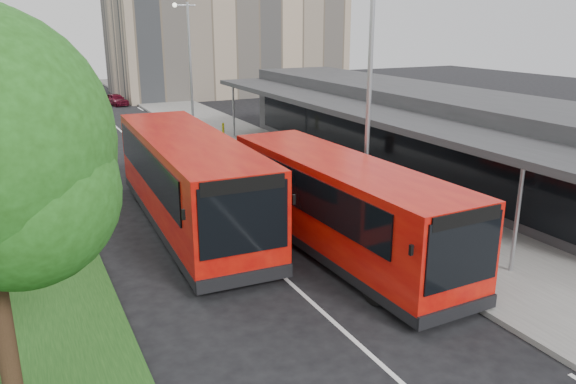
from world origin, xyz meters
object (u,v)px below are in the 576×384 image
object	(u,v)px
car_far	(61,90)
lamp_post_near	(367,94)
bus_main	(340,206)
bus_second	(189,181)
lamp_post_far	(189,59)
litter_bin	(275,157)
car_near	(116,99)
bollard	(223,130)

from	to	relation	value
car_far	lamp_post_near	bearing A→B (deg)	-75.43
bus_main	bus_second	xyz separation A→B (m)	(-3.52, 4.33, 0.15)
lamp_post_near	car_far	world-z (taller)	lamp_post_near
lamp_post_far	bus_second	xyz separation A→B (m)	(-5.25, -16.98, -3.05)
litter_bin	car_near	size ratio (longest dim) A/B	0.30
litter_bin	car_near	distance (m)	26.18
bus_second	bollard	world-z (taller)	bus_second
lamp_post_near	litter_bin	xyz separation A→B (m)	(0.90, 9.05, -4.11)
bus_second	litter_bin	distance (m)	8.68
lamp_post_near	bollard	world-z (taller)	lamp_post_near
bus_main	car_far	world-z (taller)	bus_main
lamp_post_near	bollard	size ratio (longest dim) A/B	9.03
car_near	litter_bin	bearing A→B (deg)	-98.13
litter_bin	lamp_post_near	bearing A→B (deg)	-95.65
litter_bin	bollard	distance (m)	7.90
bollard	lamp_post_far	bearing A→B (deg)	108.95
car_far	car_near	bearing A→B (deg)	-59.33
bus_main	lamp_post_far	bearing A→B (deg)	83.67
litter_bin	car_near	bearing A→B (deg)	96.84
bus_main	bollard	size ratio (longest dim) A/B	11.86
bus_main	car_near	world-z (taller)	bus_main
lamp_post_near	car_near	world-z (taller)	lamp_post_near
bus_second	lamp_post_far	bearing A→B (deg)	74.87
lamp_post_near	car_near	bearing A→B (deg)	93.63
lamp_post_near	bollard	distance (m)	17.47
lamp_post_near	lamp_post_far	size ratio (longest dim) A/B	1.00
litter_bin	bollard	xyz separation A→B (m)	(0.15, 7.90, -0.02)
car_near	lamp_post_far	bearing A→B (deg)	-96.56
bus_main	litter_bin	bearing A→B (deg)	74.10
lamp_post_near	bus_second	xyz separation A→B (m)	(-5.25, 3.02, -3.05)
litter_bin	car_near	world-z (taller)	litter_bin
bus_second	bollard	distance (m)	15.32
lamp_post_far	bollard	distance (m)	5.24
bus_second	car_near	size ratio (longest dim) A/B	3.81
lamp_post_near	car_far	xyz separation A→B (m)	(-5.90, 43.36, -4.09)
bus_second	litter_bin	world-z (taller)	bus_second
litter_bin	car_far	world-z (taller)	car_far
car_near	car_far	size ratio (longest dim) A/B	0.80
bus_main	car_far	size ratio (longest dim) A/B	2.77
bollard	litter_bin	bearing A→B (deg)	-91.11
bollard	bus_second	bearing A→B (deg)	-114.35
bus_main	car_near	bearing A→B (deg)	89.09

